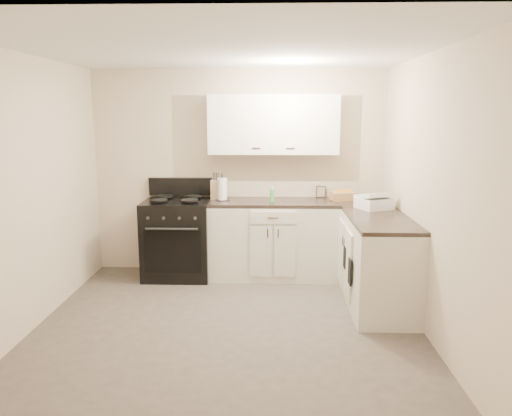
{
  "coord_description": "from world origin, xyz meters",
  "views": [
    {
      "loc": [
        0.39,
        -4.39,
        1.97
      ],
      "look_at": [
        0.24,
        0.85,
        0.98
      ],
      "focal_mm": 35.0,
      "sensor_mm": 36.0,
      "label": 1
    }
  ],
  "objects_px": {
    "paper_towel": "(222,189)",
    "countertop_grill": "(374,203)",
    "stove": "(178,240)",
    "knife_block": "(216,190)",
    "wicker_basket": "(344,196)"
  },
  "relations": [
    {
      "from": "paper_towel",
      "to": "knife_block",
      "type": "bearing_deg",
      "value": 139.67
    },
    {
      "from": "paper_towel",
      "to": "stove",
      "type": "bearing_deg",
      "value": -174.68
    },
    {
      "from": "knife_block",
      "to": "paper_towel",
      "type": "xyz_separation_m",
      "value": [
        0.08,
        -0.07,
        0.02
      ]
    },
    {
      "from": "knife_block",
      "to": "paper_towel",
      "type": "distance_m",
      "value": 0.11
    },
    {
      "from": "stove",
      "to": "knife_block",
      "type": "xyz_separation_m",
      "value": [
        0.46,
        0.12,
        0.6
      ]
    },
    {
      "from": "paper_towel",
      "to": "wicker_basket",
      "type": "distance_m",
      "value": 1.47
    },
    {
      "from": "wicker_basket",
      "to": "paper_towel",
      "type": "bearing_deg",
      "value": -177.97
    },
    {
      "from": "stove",
      "to": "paper_towel",
      "type": "xyz_separation_m",
      "value": [
        0.55,
        0.05,
        0.61
      ]
    },
    {
      "from": "paper_towel",
      "to": "countertop_grill",
      "type": "bearing_deg",
      "value": -16.24
    },
    {
      "from": "stove",
      "to": "knife_block",
      "type": "bearing_deg",
      "value": 14.91
    },
    {
      "from": "stove",
      "to": "paper_towel",
      "type": "distance_m",
      "value": 0.82
    },
    {
      "from": "knife_block",
      "to": "countertop_grill",
      "type": "distance_m",
      "value": 1.89
    },
    {
      "from": "stove",
      "to": "knife_block",
      "type": "height_order",
      "value": "knife_block"
    },
    {
      "from": "paper_towel",
      "to": "countertop_grill",
      "type": "relative_size",
      "value": 0.82
    },
    {
      "from": "stove",
      "to": "knife_block",
      "type": "relative_size",
      "value": 4.04
    }
  ]
}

